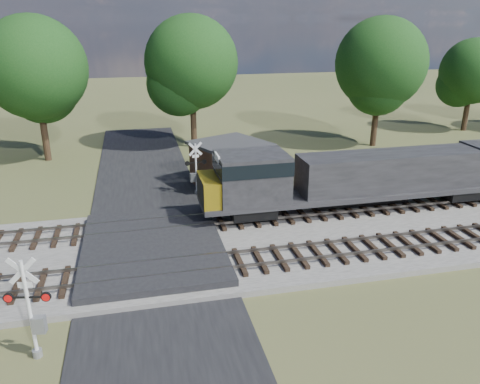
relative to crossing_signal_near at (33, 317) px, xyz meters
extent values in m
plane|color=#4B532C|center=(4.38, 6.49, -1.66)|extent=(160.00, 160.00, 0.00)
cube|color=gray|center=(14.38, 6.99, -1.51)|extent=(140.00, 10.00, 0.30)
cube|color=black|center=(4.38, 6.49, -1.62)|extent=(7.00, 60.00, 0.08)
cube|color=#262628|center=(4.38, 6.99, -1.35)|extent=(7.00, 9.00, 0.62)
cube|color=black|center=(6.38, 4.49, -1.27)|extent=(44.00, 2.60, 0.18)
cube|color=#605952|center=(14.38, 3.77, -1.11)|extent=(140.00, 0.08, 0.15)
cube|color=#605952|center=(14.38, 5.20, -1.11)|extent=(140.00, 0.08, 0.15)
cube|color=black|center=(6.38, 9.49, -1.27)|extent=(44.00, 2.60, 0.18)
cube|color=#605952|center=(14.38, 8.77, -1.11)|extent=(140.00, 0.08, 0.15)
cube|color=#605952|center=(14.38, 10.20, -1.11)|extent=(140.00, 0.08, 0.15)
cylinder|color=silver|center=(-0.08, 0.01, 0.28)|extent=(0.14, 0.14, 3.88)
cylinder|color=gray|center=(-0.08, 0.01, -1.52)|extent=(0.35, 0.35, 0.29)
cube|color=silver|center=(-0.08, 0.01, 1.83)|extent=(1.01, 0.21, 1.02)
cube|color=silver|center=(-0.08, 0.01, 1.83)|extent=(1.01, 0.21, 1.02)
cube|color=silver|center=(-0.08, 0.01, 1.30)|extent=(0.48, 0.11, 0.21)
cube|color=black|center=(-0.08, 0.01, 0.81)|extent=(1.54, 0.33, 0.06)
cylinder|color=red|center=(-0.70, 0.12, 0.81)|extent=(0.36, 0.16, 0.35)
cylinder|color=red|center=(0.54, -0.10, 0.81)|extent=(0.36, 0.16, 0.35)
cube|color=gray|center=(0.16, -0.03, -0.31)|extent=(0.48, 0.36, 0.63)
cylinder|color=silver|center=(7.78, 15.11, 0.14)|extent=(0.13, 0.13, 3.60)
cylinder|color=gray|center=(7.78, 15.11, -1.53)|extent=(0.32, 0.32, 0.27)
cube|color=silver|center=(7.78, 15.11, 1.58)|extent=(0.94, 0.13, 0.94)
cube|color=silver|center=(7.78, 15.11, 1.58)|extent=(0.94, 0.13, 0.94)
cube|color=silver|center=(7.78, 15.11, 1.08)|extent=(0.45, 0.07, 0.20)
cube|color=black|center=(7.78, 15.11, 0.63)|extent=(1.44, 0.20, 0.05)
cylinder|color=red|center=(8.37, 15.17, 0.63)|extent=(0.33, 0.12, 0.32)
cylinder|color=red|center=(7.20, 15.05, 0.63)|extent=(0.33, 0.12, 0.32)
cube|color=gray|center=(7.56, 15.08, -0.40)|extent=(0.43, 0.31, 0.59)
cube|color=#46271E|center=(10.44, 16.54, -0.18)|extent=(5.62, 5.62, 2.97)
cube|color=#323234|center=(10.44, 16.54, 1.41)|extent=(6.18, 6.18, 0.21)
cylinder|color=black|center=(-3.46, 26.30, 1.30)|extent=(0.56, 0.56, 5.92)
sphere|color=#143B12|center=(-3.46, 26.30, 6.03)|extent=(8.29, 8.29, 8.29)
cylinder|color=black|center=(9.34, 27.94, 1.30)|extent=(0.56, 0.56, 5.93)
sphere|color=#143B12|center=(9.34, 27.94, 6.05)|extent=(8.31, 8.31, 8.31)
cylinder|color=black|center=(26.03, 24.58, 1.26)|extent=(0.56, 0.56, 5.85)
sphere|color=#143B12|center=(26.03, 24.58, 5.95)|extent=(8.20, 8.20, 8.20)
cylinder|color=black|center=(38.74, 28.26, 0.74)|extent=(0.56, 0.56, 4.81)
sphere|color=#143B12|center=(38.74, 28.26, 4.59)|extent=(6.74, 6.74, 6.74)
camera|label=1|loc=(3.93, -14.93, 9.72)|focal=35.00mm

